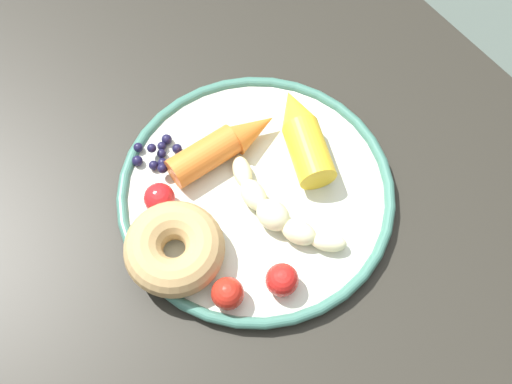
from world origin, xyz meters
TOP-DOWN VIEW (x-y plane):
  - ground_plane at (0.00, 0.00)m, footprint 6.00×6.00m
  - dining_table at (0.00, 0.00)m, footprint 0.93×0.72m
  - plate at (-0.06, -0.02)m, footprint 0.30×0.30m
  - banana at (-0.09, -0.02)m, footprint 0.16×0.07m
  - carrot_orange at (0.00, -0.02)m, footprint 0.04×0.13m
  - carrot_yellow at (-0.04, -0.10)m, footprint 0.12×0.08m
  - donut at (-0.06, 0.08)m, footprint 0.11×0.11m
  - blueberry_pile at (0.04, 0.04)m, footprint 0.05×0.05m
  - tomato_near at (-0.13, 0.07)m, footprint 0.03×0.03m
  - tomato_mid at (-0.15, 0.02)m, footprint 0.03×0.03m
  - tomato_far at (-0.01, 0.06)m, footprint 0.03×0.03m

SIDE VIEW (x-z plane):
  - ground_plane at x=0.00m, z-range 0.00..0.00m
  - dining_table at x=0.00m, z-range 0.25..0.95m
  - plate at x=-0.06m, z-range 0.70..0.72m
  - blueberry_pile at x=0.04m, z-range 0.71..0.73m
  - banana at x=-0.09m, z-range 0.71..0.74m
  - tomato_near at x=-0.13m, z-range 0.72..0.75m
  - tomato_far at x=-0.01m, z-range 0.72..0.75m
  - tomato_mid at x=-0.15m, z-range 0.72..0.75m
  - carrot_orange at x=0.00m, z-range 0.72..0.75m
  - donut at x=-0.06m, z-range 0.72..0.76m
  - carrot_yellow at x=-0.04m, z-range 0.72..0.76m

